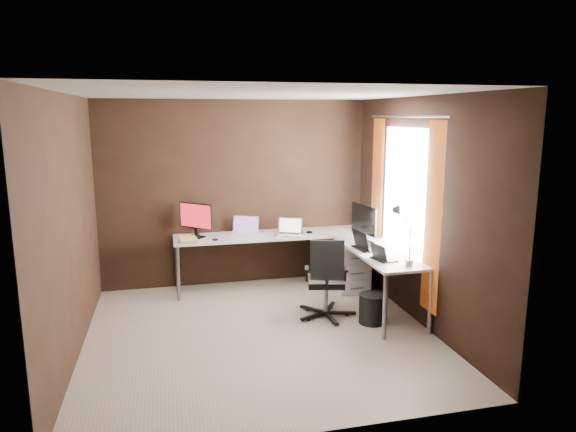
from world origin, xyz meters
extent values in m
cube|color=tan|center=(0.00, 0.00, 0.00)|extent=(3.60, 3.60, 0.00)
cube|color=white|center=(0.00, 0.00, 2.50)|extent=(3.60, 3.60, 0.00)
cube|color=black|center=(0.00, 1.80, 1.25)|extent=(3.60, 0.00, 2.50)
cube|color=black|center=(0.00, -1.80, 1.25)|extent=(3.60, 0.00, 2.50)
cube|color=black|center=(-1.80, 0.00, 1.25)|extent=(0.00, 3.60, 2.50)
cube|color=black|center=(1.80, 0.00, 1.25)|extent=(0.00, 3.60, 2.50)
cube|color=white|center=(1.79, 0.35, 1.45)|extent=(0.00, 1.00, 1.30)
cube|color=orange|center=(1.75, -0.38, 1.25)|extent=(0.01, 0.35, 2.00)
cube|color=orange|center=(1.75, 1.07, 1.25)|extent=(0.01, 0.35, 2.00)
cylinder|color=slate|center=(1.75, 0.35, 2.28)|extent=(0.02, 1.90, 0.02)
cube|color=white|center=(0.48, 1.50, 0.71)|extent=(2.65, 0.60, 0.03)
cube|color=white|center=(1.50, 0.38, 0.71)|extent=(0.60, 1.65, 0.03)
cylinder|color=slate|center=(-0.81, 1.24, 0.35)|extent=(0.05, 0.05, 0.70)
cylinder|color=slate|center=(-0.81, 1.76, 0.35)|extent=(0.05, 0.05, 0.70)
cylinder|color=slate|center=(1.24, -0.41, 0.35)|extent=(0.05, 0.05, 0.70)
cylinder|color=slate|center=(1.76, -0.41, 0.35)|extent=(0.05, 0.05, 0.70)
cylinder|color=slate|center=(1.76, 1.76, 0.35)|extent=(0.05, 0.05, 0.70)
cube|color=white|center=(1.43, 1.15, 0.30)|extent=(0.42, 0.50, 0.60)
cube|color=black|center=(-0.56, 1.55, 0.74)|extent=(0.27, 0.26, 0.01)
cube|color=black|center=(-0.55, 1.56, 0.80)|extent=(0.06, 0.06, 0.10)
cube|color=black|center=(-0.55, 1.56, 1.01)|extent=(0.40, 0.37, 0.33)
cube|color=red|center=(-0.56, 1.55, 1.01)|extent=(0.36, 0.33, 0.30)
cube|color=black|center=(1.49, 0.82, 0.74)|extent=(0.17, 0.24, 0.01)
cube|color=black|center=(1.47, 0.81, 0.79)|extent=(0.04, 0.05, 0.10)
cube|color=black|center=(1.47, 0.81, 1.02)|extent=(0.11, 0.57, 0.36)
cube|color=#1F50AE|center=(1.49, 0.82, 1.02)|extent=(0.09, 0.54, 0.33)
cube|color=white|center=(0.08, 1.55, 0.74)|extent=(0.41, 0.36, 0.02)
cube|color=white|center=(0.11, 1.63, 0.85)|extent=(0.34, 0.19, 0.22)
cube|color=#6F4D88|center=(0.11, 1.63, 0.85)|extent=(0.30, 0.16, 0.18)
cube|color=silver|center=(0.65, 1.37, 0.74)|extent=(0.40, 0.35, 0.02)
cube|color=silver|center=(0.68, 1.45, 0.85)|extent=(0.33, 0.20, 0.21)
cube|color=white|center=(0.68, 1.45, 0.85)|extent=(0.28, 0.17, 0.18)
cube|color=black|center=(1.39, 0.47, 0.74)|extent=(0.29, 0.38, 0.02)
cube|color=black|center=(1.30, 0.46, 0.85)|extent=(0.11, 0.36, 0.22)
cube|color=#192336|center=(1.30, 0.46, 0.85)|extent=(0.09, 0.31, 0.19)
cube|color=black|center=(1.39, 0.00, 0.74)|extent=(0.24, 0.31, 0.02)
cube|color=black|center=(1.32, -0.02, 0.83)|extent=(0.11, 0.28, 0.17)
cube|color=#C35568|center=(1.33, -0.01, 0.83)|extent=(0.09, 0.24, 0.15)
cube|color=tan|center=(-0.67, 1.30, 0.74)|extent=(0.23, 0.19, 0.02)
cube|color=yellow|center=(-0.67, 1.30, 0.76)|extent=(0.21, 0.17, 0.02)
cube|color=white|center=(-0.67, 1.30, 0.78)|extent=(0.23, 0.19, 0.02)
cube|color=yellow|center=(-0.67, 1.30, 0.80)|extent=(0.22, 0.18, 0.01)
ellipsoid|color=black|center=(-0.33, 1.30, 0.75)|extent=(0.08, 0.06, 0.03)
ellipsoid|color=black|center=(0.94, 1.41, 0.75)|extent=(0.10, 0.07, 0.04)
cylinder|color=slate|center=(1.57, -0.26, 0.76)|extent=(0.09, 0.09, 0.06)
cylinder|color=slate|center=(1.57, -0.26, 0.97)|extent=(0.02, 0.02, 0.34)
cylinder|color=slate|center=(1.52, -0.23, 1.20)|extent=(0.02, 0.19, 0.26)
cone|color=slate|center=(1.47, -0.16, 1.29)|extent=(0.11, 0.14, 0.14)
cylinder|color=slate|center=(0.84, 0.33, 0.22)|extent=(0.05, 0.05, 0.34)
cube|color=black|center=(0.84, 0.33, 0.42)|extent=(0.50, 0.50, 0.07)
cube|color=black|center=(0.79, 0.14, 0.73)|extent=(0.39, 0.20, 0.44)
cylinder|color=black|center=(1.28, 0.01, 0.17)|extent=(0.31, 0.31, 0.33)
camera|label=1|loc=(-0.89, -5.05, 2.30)|focal=32.00mm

